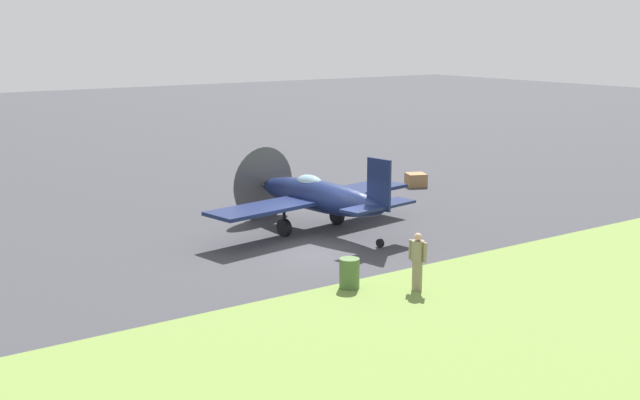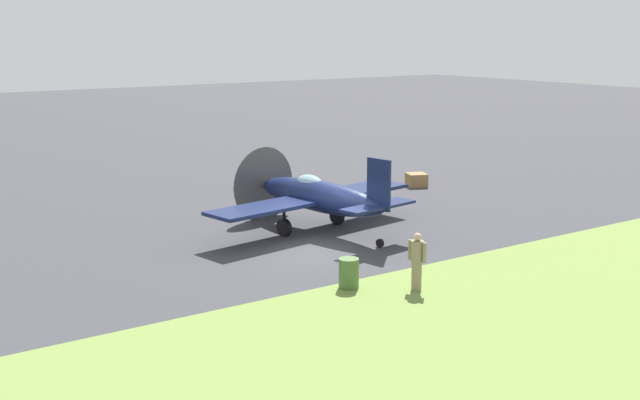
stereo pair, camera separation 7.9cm
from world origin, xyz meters
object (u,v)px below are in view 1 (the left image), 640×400
Objects in this scene: fuel_drum at (349,273)px; supply_crate at (416,180)px; airplane_lead at (317,196)px; ground_crew_chief at (418,260)px.

fuel_drum reaches higher than supply_crate.
airplane_lead is 10.32× the size of supply_crate.
airplane_lead is at bearing -152.92° from supply_crate.
fuel_drum is (-1.50, 1.31, -0.46)m from ground_crew_chief.
airplane_lead is at bearing 62.97° from fuel_drum.
ground_crew_chief is 1.92× the size of fuel_drum.
airplane_lead is 5.37× the size of ground_crew_chief.
fuel_drum is 16.38m from supply_crate.
ground_crew_chief is 1.92× the size of supply_crate.
supply_crate is (9.10, 4.65, -1.06)m from airplane_lead.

